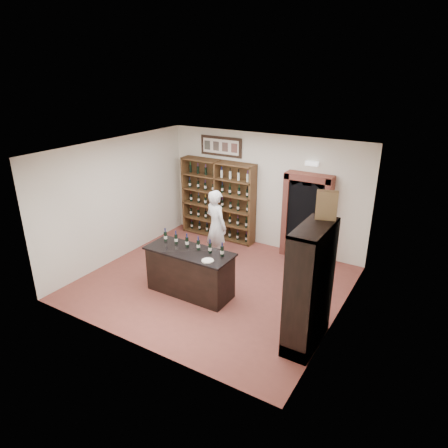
% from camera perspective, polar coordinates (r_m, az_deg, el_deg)
% --- Properties ---
extents(floor, '(5.50, 5.50, 0.00)m').
position_cam_1_polar(floor, '(9.08, -1.52, -8.39)').
color(floor, brown).
rests_on(floor, ground).
extents(ceiling, '(5.50, 5.50, 0.00)m').
position_cam_1_polar(ceiling, '(8.02, -1.74, 10.52)').
color(ceiling, white).
rests_on(ceiling, wall_back).
extents(wall_back, '(5.50, 0.04, 3.00)m').
position_cam_1_polar(wall_back, '(10.51, 5.76, 4.69)').
color(wall_back, beige).
rests_on(wall_back, ground).
extents(wall_left, '(0.04, 5.00, 3.00)m').
position_cam_1_polar(wall_left, '(10.11, -14.90, 3.36)').
color(wall_left, beige).
rests_on(wall_left, ground).
extents(wall_right, '(0.04, 5.00, 3.00)m').
position_cam_1_polar(wall_right, '(7.43, 16.58, -3.50)').
color(wall_right, beige).
rests_on(wall_right, ground).
extents(wine_shelf, '(2.20, 0.38, 2.20)m').
position_cam_1_polar(wine_shelf, '(11.08, -0.77, 3.53)').
color(wine_shelf, '#52311C').
rests_on(wine_shelf, ground).
extents(framed_picture, '(1.25, 0.04, 0.52)m').
position_cam_1_polar(framed_picture, '(10.83, -0.42, 11.03)').
color(framed_picture, black).
rests_on(framed_picture, wall_back).
extents(arched_doorway, '(1.17, 0.35, 2.17)m').
position_cam_1_polar(arched_doorway, '(10.03, 11.70, 1.32)').
color(arched_doorway, black).
rests_on(arched_doorway, ground).
extents(emergency_light, '(0.30, 0.10, 0.10)m').
position_cam_1_polar(emergency_light, '(9.76, 12.45, 8.44)').
color(emergency_light, white).
rests_on(emergency_light, wall_back).
extents(tasting_counter, '(1.88, 0.78, 1.00)m').
position_cam_1_polar(tasting_counter, '(8.51, -4.88, -6.86)').
color(tasting_counter, black).
rests_on(tasting_counter, ground).
extents(counter_bottle_0, '(0.07, 0.07, 0.30)m').
position_cam_1_polar(counter_bottle_0, '(8.74, -8.36, -1.77)').
color(counter_bottle_0, black).
rests_on(counter_bottle_0, tasting_counter).
extents(counter_bottle_1, '(0.07, 0.07, 0.30)m').
position_cam_1_polar(counter_bottle_1, '(8.57, -6.86, -2.17)').
color(counter_bottle_1, black).
rests_on(counter_bottle_1, tasting_counter).
extents(counter_bottle_2, '(0.07, 0.07, 0.30)m').
position_cam_1_polar(counter_bottle_2, '(8.41, -5.31, -2.58)').
color(counter_bottle_2, black).
rests_on(counter_bottle_2, tasting_counter).
extents(counter_bottle_3, '(0.07, 0.07, 0.30)m').
position_cam_1_polar(counter_bottle_3, '(8.25, -3.69, -3.01)').
color(counter_bottle_3, black).
rests_on(counter_bottle_3, tasting_counter).
extents(counter_bottle_4, '(0.07, 0.07, 0.30)m').
position_cam_1_polar(counter_bottle_4, '(8.11, -2.01, -3.46)').
color(counter_bottle_4, black).
rests_on(counter_bottle_4, tasting_counter).
extents(counter_bottle_5, '(0.07, 0.07, 0.30)m').
position_cam_1_polar(counter_bottle_5, '(7.97, -0.26, -3.91)').
color(counter_bottle_5, black).
rests_on(counter_bottle_5, tasting_counter).
extents(side_cabinet, '(0.48, 1.20, 2.20)m').
position_cam_1_polar(side_cabinet, '(7.07, 12.16, -11.33)').
color(side_cabinet, black).
rests_on(side_cabinet, ground).
extents(shopkeeper, '(0.78, 0.64, 1.83)m').
position_cam_1_polar(shopkeeper, '(9.70, -1.12, -0.32)').
color(shopkeeper, silver).
rests_on(shopkeeper, ground).
extents(plate, '(0.24, 0.24, 0.02)m').
position_cam_1_polar(plate, '(7.82, -2.35, -5.25)').
color(plate, beige).
rests_on(plate, tasting_counter).
extents(wine_crate, '(0.37, 0.23, 0.48)m').
position_cam_1_polar(wine_crate, '(6.69, 14.44, 2.61)').
color(wine_crate, '#A47A57').
rests_on(wine_crate, side_cabinet).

